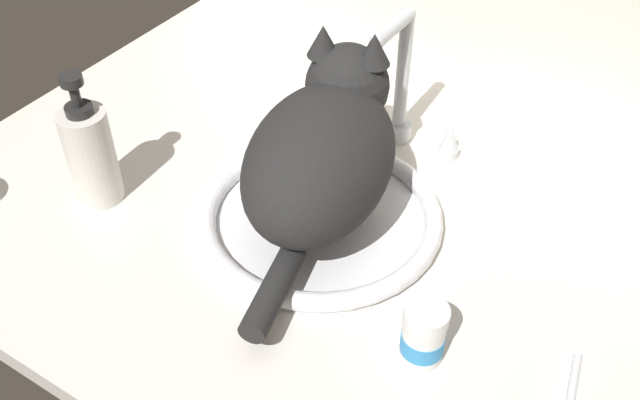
{
  "coord_description": "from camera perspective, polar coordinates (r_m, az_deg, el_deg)",
  "views": [
    {
      "loc": [
        38.5,
        -62.59,
        69.48
      ],
      "look_at": [
        1.04,
        -2.95,
        7.0
      ],
      "focal_mm": 40.51,
      "sensor_mm": 36.0,
      "label": 1
    }
  ],
  "objects": [
    {
      "name": "countertop",
      "position": [
        1.0,
        0.4,
        -1.2
      ],
      "size": [
        108.44,
        79.57,
        3.0
      ],
      "primitive_type": "cube",
      "color": "silver",
      "rests_on": "ground"
    },
    {
      "name": "sink_basin",
      "position": [
        0.96,
        -0.0,
        -1.29
      ],
      "size": [
        32.7,
        32.7,
        2.52
      ],
      "color": "white",
      "rests_on": "countertop"
    },
    {
      "name": "faucet",
      "position": [
        1.06,
        6.22,
        8.35
      ],
      "size": [
        19.99,
        11.78,
        21.87
      ],
      "color": "silver",
      "rests_on": "countertop"
    },
    {
      "name": "cat",
      "position": [
        0.91,
        0.44,
        4.22
      ],
      "size": [
        24.03,
        40.11,
        20.39
      ],
      "color": "black",
      "rests_on": "sink_basin"
    },
    {
      "name": "soap_pump_bottle",
      "position": [
        1.01,
        -17.65,
        3.48
      ],
      "size": [
        6.43,
        6.43,
        19.46
      ],
      "color": "silver",
      "rests_on": "countertop"
    },
    {
      "name": "pill_bottle",
      "position": [
        0.8,
        8.17,
        -10.52
      ],
      "size": [
        4.98,
        4.98,
        7.84
      ],
      "color": "white",
      "rests_on": "countertop"
    }
  ]
}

